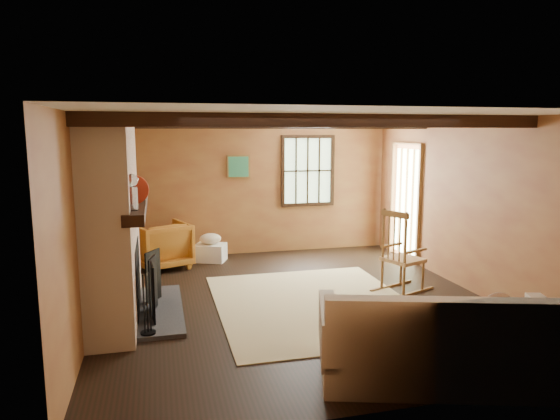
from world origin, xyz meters
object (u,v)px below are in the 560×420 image
object	(u,v)px
rocking_chair	(401,257)
laundry_basket	(211,253)
fireplace	(116,226)
armchair	(162,245)
sofa	(442,347)

from	to	relation	value
rocking_chair	laundry_basket	xyz separation A→B (m)	(-2.41, 2.30, -0.34)
fireplace	rocking_chair	distance (m)	3.82
fireplace	laundry_basket	bearing A→B (deg)	59.74
rocking_chair	armchair	size ratio (longest dim) A/B	1.39
fireplace	laundry_basket	size ratio (longest dim) A/B	4.80
sofa	laundry_basket	xyz separation A→B (m)	(-1.57, 4.72, -0.16)
sofa	armchair	distance (m)	5.07
rocking_chair	armchair	xyz separation A→B (m)	(-3.23, 2.05, -0.11)
rocking_chair	sofa	bearing A→B (deg)	139.19
fireplace	laundry_basket	world-z (taller)	fireplace
sofa	armchair	world-z (taller)	sofa
rocking_chair	armchair	world-z (taller)	rocking_chair
fireplace	laundry_basket	xyz separation A→B (m)	(1.36, 2.32, -0.95)
rocking_chair	sofa	size ratio (longest dim) A/B	0.50
armchair	laundry_basket	bearing A→B (deg)	176.22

